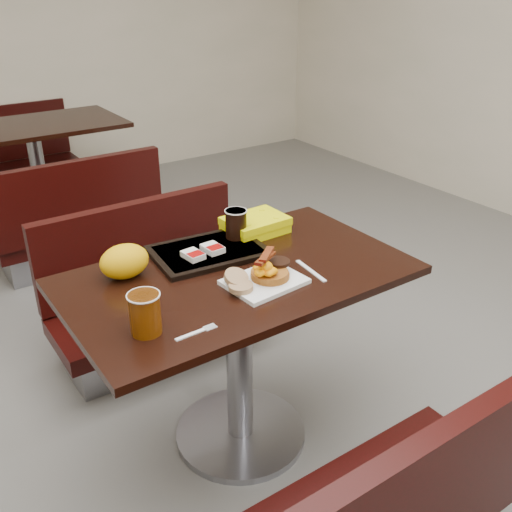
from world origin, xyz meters
TOP-DOWN VIEW (x-y plane):
  - floor at (0.00, 0.00)m, footprint 6.00×7.00m
  - table_near at (0.00, 0.00)m, footprint 1.20×0.70m
  - bench_near_s at (0.00, -0.70)m, footprint 1.00×0.46m
  - bench_near_n at (0.00, 0.70)m, footprint 1.00×0.46m
  - table_far at (0.00, 2.60)m, footprint 1.20×0.70m
  - bench_far_s at (0.00, 1.90)m, footprint 1.00×0.46m
  - bench_far_n at (0.00, 3.30)m, footprint 1.00×0.46m
  - platter at (0.03, -0.12)m, footprint 0.27×0.22m
  - pancake_stack at (0.06, -0.11)m, footprint 0.16×0.16m
  - sausage_patty at (0.11, -0.09)m, footprint 0.09×0.09m
  - scrambled_eggs at (0.02, -0.13)m, footprint 0.09×0.08m
  - bacon_strips at (0.04, -0.11)m, footprint 0.15×0.13m
  - muffin_bottom at (-0.07, -0.13)m, footprint 0.09×0.09m
  - muffin_top at (-0.06, -0.08)m, footprint 0.10×0.10m
  - coffee_cup_near at (-0.42, -0.16)m, footprint 0.10×0.10m
  - fork at (-0.32, -0.25)m, footprint 0.14×0.03m
  - knife at (0.22, -0.14)m, footprint 0.03×0.18m
  - condiment_syrup at (0.01, -0.04)m, footprint 0.04×0.03m
  - condiment_ketchup at (-0.06, 0.08)m, footprint 0.04×0.03m
  - tray at (-0.01, 0.19)m, footprint 0.43×0.33m
  - hashbrown_sleeve_left at (-0.09, 0.16)m, footprint 0.07×0.09m
  - hashbrown_sleeve_right at (-0.01, 0.16)m, footprint 0.07×0.09m
  - coffee_cup_far at (0.13, 0.22)m, footprint 0.10×0.10m
  - clamshell at (0.24, 0.25)m, footprint 0.24×0.19m
  - paper_bag at (-0.34, 0.19)m, footprint 0.18×0.14m

SIDE VIEW (x-z plane):
  - floor at x=0.00m, z-range -0.01..0.01m
  - bench_near_s at x=0.00m, z-range 0.00..0.72m
  - bench_near_n at x=0.00m, z-range 0.00..0.72m
  - bench_far_s at x=0.00m, z-range 0.00..0.72m
  - bench_far_n at x=0.00m, z-range 0.00..0.72m
  - table_near at x=0.00m, z-range 0.00..0.75m
  - table_far at x=0.00m, z-range 0.00..0.75m
  - fork at x=-0.32m, z-range 0.75..0.75m
  - knife at x=0.22m, z-range 0.75..0.75m
  - condiment_ketchup at x=-0.06m, z-range 0.75..0.76m
  - condiment_syrup at x=0.01m, z-range 0.75..0.76m
  - platter at x=0.03m, z-range 0.75..0.76m
  - tray at x=-0.01m, z-range 0.75..0.77m
  - muffin_bottom at x=-0.07m, z-range 0.76..0.78m
  - pancake_stack at x=0.06m, z-range 0.76..0.79m
  - hashbrown_sleeve_left at x=-0.09m, z-range 0.77..0.79m
  - hashbrown_sleeve_right at x=-0.01m, z-range 0.77..0.79m
  - clamshell at x=0.24m, z-range 0.75..0.81m
  - muffin_top at x=-0.06m, z-range 0.76..0.81m
  - sausage_patty at x=0.11m, z-range 0.79..0.80m
  - paper_bag at x=-0.34m, z-range 0.75..0.87m
  - coffee_cup_near at x=-0.42m, z-range 0.75..0.88m
  - scrambled_eggs at x=0.02m, z-range 0.79..0.84m
  - coffee_cup_far at x=0.13m, z-range 0.77..0.88m
  - bacon_strips at x=0.04m, z-range 0.84..0.85m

